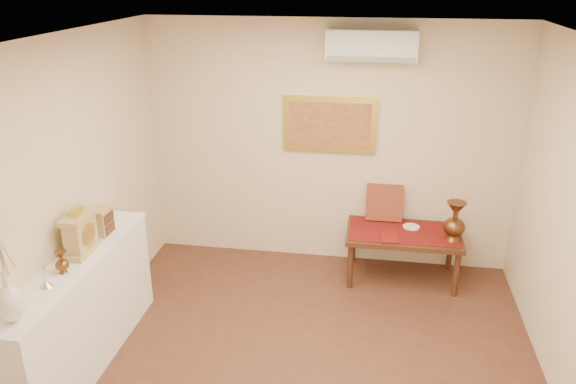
% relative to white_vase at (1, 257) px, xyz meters
% --- Properties ---
extents(ceiling, '(4.50, 4.50, 0.00)m').
position_rel_white_vase_xyz_m(ceiling, '(1.81, 0.81, 1.24)').
color(ceiling, white).
rests_on(ceiling, ground).
extents(wall_back, '(4.00, 0.02, 2.70)m').
position_rel_white_vase_xyz_m(wall_back, '(1.81, 3.06, -0.11)').
color(wall_back, beige).
rests_on(wall_back, ground).
extents(wall_left, '(0.02, 4.50, 2.70)m').
position_rel_white_vase_xyz_m(wall_left, '(-0.19, 0.81, -0.11)').
color(wall_left, beige).
rests_on(wall_left, ground).
extents(white_vase, '(0.18, 0.18, 0.96)m').
position_rel_white_vase_xyz_m(white_vase, '(0.00, 0.00, 0.00)').
color(white_vase, silver).
rests_on(white_vase, display_ledge).
extents(candlestick, '(0.10, 0.10, 0.21)m').
position_rel_white_vase_xyz_m(candlestick, '(-0.03, 0.43, -0.37)').
color(candlestick, silver).
rests_on(candlestick, display_ledge).
extents(brass_urn_small, '(0.10, 0.10, 0.23)m').
position_rel_white_vase_xyz_m(brass_urn_small, '(-0.01, 0.64, -0.36)').
color(brass_urn_small, brown).
rests_on(brass_urn_small, display_ledge).
extents(table_cloth, '(1.14, 0.59, 0.01)m').
position_rel_white_vase_xyz_m(table_cloth, '(2.66, 2.69, -0.91)').
color(table_cloth, maroon).
rests_on(table_cloth, low_table).
extents(brass_urn_tall, '(0.22, 0.22, 0.50)m').
position_rel_white_vase_xyz_m(brass_urn_tall, '(3.15, 2.57, -0.65)').
color(brass_urn_tall, brown).
rests_on(brass_urn_tall, table_cloth).
extents(plate, '(0.18, 0.18, 0.01)m').
position_rel_white_vase_xyz_m(plate, '(2.74, 2.81, -0.90)').
color(plate, silver).
rests_on(plate, table_cloth).
extents(menu, '(0.20, 0.26, 0.01)m').
position_rel_white_vase_xyz_m(menu, '(2.51, 2.51, -0.90)').
color(menu, maroon).
rests_on(menu, table_cloth).
extents(cushion, '(0.40, 0.18, 0.41)m').
position_rel_white_vase_xyz_m(cushion, '(2.44, 2.98, -0.70)').
color(cushion, maroon).
rests_on(cushion, table_cloth).
extents(display_ledge, '(0.37, 2.02, 0.98)m').
position_rel_white_vase_xyz_m(display_ledge, '(-0.02, 0.81, -0.97)').
color(display_ledge, white).
rests_on(display_ledge, floor).
extents(mantel_clock, '(0.17, 0.36, 0.41)m').
position_rel_white_vase_xyz_m(mantel_clock, '(-0.02, 0.97, -0.30)').
color(mantel_clock, tan).
rests_on(mantel_clock, display_ledge).
extents(wooden_chest, '(0.16, 0.21, 0.24)m').
position_rel_white_vase_xyz_m(wooden_chest, '(-0.03, 1.32, -0.36)').
color(wooden_chest, tan).
rests_on(wooden_chest, display_ledge).
extents(low_table, '(1.20, 0.70, 0.55)m').
position_rel_white_vase_xyz_m(low_table, '(2.66, 2.69, -0.97)').
color(low_table, '#452414').
rests_on(low_table, floor).
extents(painting, '(1.00, 0.06, 0.60)m').
position_rel_white_vase_xyz_m(painting, '(1.81, 3.03, 0.14)').
color(painting, gold).
rests_on(painting, wall_back).
extents(ac_unit, '(0.90, 0.25, 0.30)m').
position_rel_white_vase_xyz_m(ac_unit, '(2.21, 2.93, 0.99)').
color(ac_unit, silver).
rests_on(ac_unit, wall_back).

